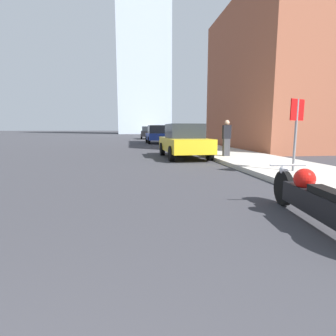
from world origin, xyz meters
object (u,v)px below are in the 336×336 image
Objects in this scene: parked_car_blue at (156,134)px; parked_car_black at (148,133)px; motorcycle at (313,198)px; parked_car_yellow at (184,141)px; stop_sign at (296,122)px; pedestrian at (227,138)px.

parked_car_black is (-0.04, 11.03, 0.01)m from parked_car_blue.
parked_car_yellow is at bearing 97.94° from motorcycle.
parked_car_yellow is at bearing -91.12° from parked_car_blue.
parked_car_blue is at bearing 97.82° from motorcycle.
parked_car_black is at bearing 88.65° from parked_car_yellow.
motorcycle is 0.65× the size of parked_car_blue.
parked_car_blue is at bearing 96.82° from stop_sign.
parked_car_yellow is 23.84m from parked_car_black.
parked_car_black is at bearing 94.20° from pedestrian.
pedestrian is (1.75, 8.05, 0.59)m from motorcycle.
parked_car_blue is 2.45× the size of pedestrian.
parked_car_black is at bearing 97.87° from motorcycle.
parked_car_yellow is 2.06× the size of stop_sign.
parked_car_black is (-0.04, 23.84, 0.06)m from parked_car_yellow.
pedestrian reaches higher than parked_car_black.
motorcycle is 4.39m from stop_sign.
parked_car_yellow is at bearing -86.32° from parked_car_black.
pedestrian reaches higher than motorcycle.
motorcycle is at bearing -91.04° from parked_car_blue.
pedestrian is (-0.39, 4.40, -0.59)m from stop_sign.
pedestrian reaches higher than parked_car_blue.
stop_sign reaches higher than motorcycle.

